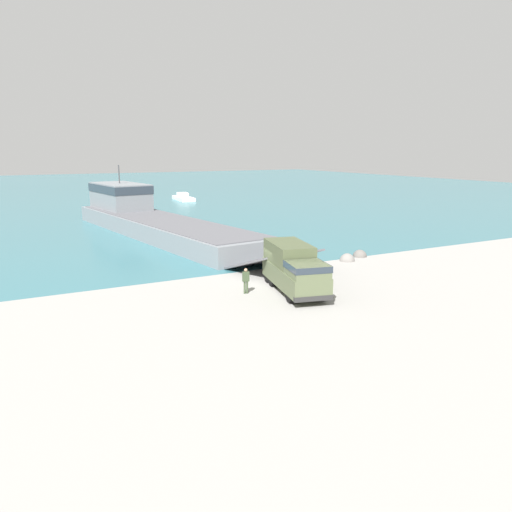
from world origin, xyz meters
The scene contains 9 objects.
ground_plane centered at (0.00, 0.00, 0.00)m, with size 240.00×240.00×0.00m, color gray.
water_surface centered at (0.00, 93.91, 0.00)m, with size 240.00×180.00×0.01m, color #336B75.
landing_craft centered at (-1.29, 27.40, 1.84)m, with size 11.97×42.52×7.65m.
military_truck centered at (0.22, -2.87, 1.67)m, with size 4.22×7.93×3.21m.
soldier_on_ramp centered at (-2.95, -1.80, 1.02)m, with size 0.47×0.29×1.76m.
moored_boat_a centered at (1.48, 53.14, 0.62)m, with size 8.38×7.79×1.86m.
moored_boat_b centered at (15.43, 61.50, 0.48)m, with size 3.30×8.11×1.44m.
shoreline_rock_a centered at (9.55, 3.10, 0.00)m, with size 1.34×1.34×1.34m, color gray.
shoreline_rock_b centered at (11.70, 3.99, 0.00)m, with size 1.28×1.28×1.28m, color #66605B.
Camera 1 is at (-17.70, -31.02, 9.60)m, focal length 35.00 mm.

